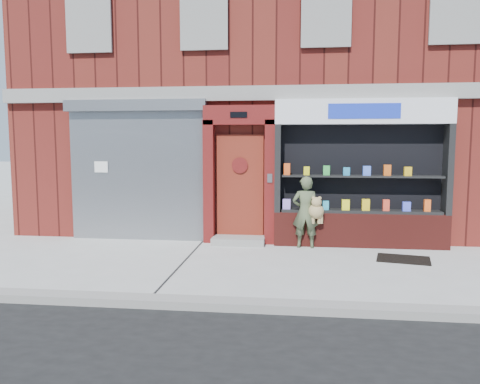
# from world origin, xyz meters

# --- Properties ---
(ground) EXTENTS (80.00, 80.00, 0.00)m
(ground) POSITION_xyz_m (0.00, 0.00, 0.00)
(ground) COLOR #9E9E99
(ground) RESTS_ON ground
(curb) EXTENTS (60.00, 0.30, 0.12)m
(curb) POSITION_xyz_m (0.00, -2.15, 0.06)
(curb) COLOR gray
(curb) RESTS_ON ground
(building) EXTENTS (12.00, 8.16, 8.00)m
(building) POSITION_xyz_m (-0.00, 5.99, 4.00)
(building) COLOR #591814
(building) RESTS_ON ground
(shutter_bay) EXTENTS (3.10, 0.30, 3.04)m
(shutter_bay) POSITION_xyz_m (-3.00, 1.93, 1.72)
(shutter_bay) COLOR gray
(shutter_bay) RESTS_ON ground
(red_door_bay) EXTENTS (1.52, 0.58, 2.90)m
(red_door_bay) POSITION_xyz_m (-0.75, 1.86, 1.46)
(red_door_bay) COLOR #510E0D
(red_door_bay) RESTS_ON ground
(pharmacy_bay) EXTENTS (3.50, 0.41, 3.00)m
(pharmacy_bay) POSITION_xyz_m (1.75, 1.81, 1.37)
(pharmacy_bay) COLOR #5D1A16
(pharmacy_bay) RESTS_ON ground
(woman) EXTENTS (0.64, 0.38, 1.46)m
(woman) POSITION_xyz_m (0.66, 1.54, 0.74)
(woman) COLOR #4A5638
(woman) RESTS_ON ground
(doormat) EXTENTS (1.04, 0.83, 0.02)m
(doormat) POSITION_xyz_m (2.41, 0.74, 0.01)
(doormat) COLOR black
(doormat) RESTS_ON ground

